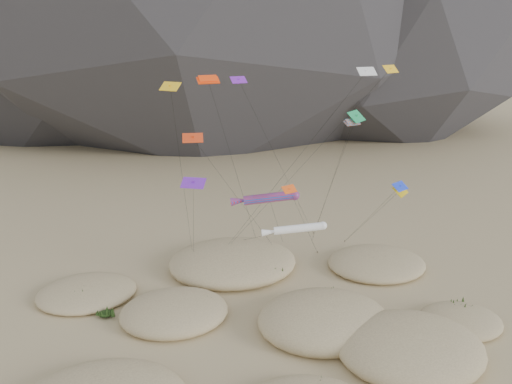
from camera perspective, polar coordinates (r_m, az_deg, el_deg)
The scene contains 9 objects.
ground at distance 52.47m, azimuth 4.62°, elevation -16.88°, with size 500.00×500.00×0.00m, color #CCB789.
dunes at distance 55.17m, azimuth 1.76°, elevation -13.97°, with size 50.23×40.49×3.96m.
dune_grass at distance 54.62m, azimuth 3.35°, elevation -14.22°, with size 44.49×28.88×1.53m.
kite_stakes at distance 71.38m, azimuth 1.19°, elevation -6.59°, with size 22.51×6.79×0.30m.
rainbow_tube_kite at distance 56.94m, azimuth 1.24°, elevation -0.71°, with size 9.46×14.29×12.53m.
white_tube_kite at distance 53.65m, azimuth 4.56°, elevation -4.22°, with size 8.06×19.89×10.40m.
orange_parafoil at distance 58.73m, azimuth -5.42°, elevation 12.41°, with size 8.63×8.73×25.01m.
multi_parafoil at distance 58.12m, azimuth 10.83°, elevation 7.56°, with size 2.11×12.99×20.40m.
delta_kites at distance 55.69m, azimuth 5.41°, elevation 6.15°, with size 28.37×21.50×25.87m.
Camera 1 is at (-11.82, -41.26, 30.19)m, focal length 35.00 mm.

